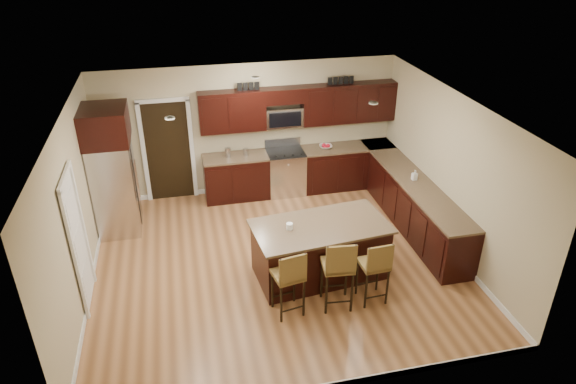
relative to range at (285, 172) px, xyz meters
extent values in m
plane|color=#9B673D|center=(-0.68, -2.45, -0.47)|extent=(6.00, 6.00, 0.00)
plane|color=silver|center=(-0.68, -2.45, 2.23)|extent=(6.00, 6.00, 0.00)
plane|color=tan|center=(-0.68, 0.30, 0.88)|extent=(6.00, 0.00, 6.00)
plane|color=tan|center=(-3.68, -2.45, 0.88)|extent=(0.00, 5.50, 5.50)
plane|color=tan|center=(2.32, -2.45, 0.88)|extent=(0.00, 5.50, 5.50)
cube|color=black|center=(-1.03, 0.00, -0.03)|extent=(1.30, 0.60, 0.88)
cube|color=black|center=(1.35, 0.00, -0.03)|extent=(1.94, 0.60, 0.88)
cube|color=black|center=(2.02, -1.98, -0.03)|extent=(0.60, 3.35, 0.88)
cube|color=brown|center=(-1.03, 0.00, 0.43)|extent=(1.30, 0.63, 0.04)
cube|color=brown|center=(1.35, 0.00, 0.43)|extent=(1.94, 0.63, 0.04)
cube|color=brown|center=(2.02, -1.98, 0.43)|extent=(0.63, 3.35, 0.04)
cube|color=black|center=(-1.03, 0.13, 1.35)|extent=(1.30, 0.33, 0.80)
cube|color=black|center=(1.35, 0.13, 1.35)|extent=(1.94, 0.33, 0.80)
cube|color=black|center=(0.00, 0.13, 1.60)|extent=(0.76, 0.33, 0.30)
cube|color=silver|center=(0.00, 0.00, -0.02)|extent=(0.76, 0.64, 0.90)
cube|color=black|center=(0.00, 0.00, 0.44)|extent=(0.76, 0.60, 0.03)
cube|color=black|center=(0.00, -0.30, -0.02)|extent=(0.65, 0.01, 0.45)
cube|color=silver|center=(0.00, 0.27, 0.55)|extent=(0.76, 0.05, 0.18)
cube|color=silver|center=(0.00, 0.15, 1.15)|extent=(0.76, 0.31, 0.40)
cube|color=black|center=(-2.33, 0.28, 0.56)|extent=(0.85, 0.03, 2.06)
cube|color=white|center=(-3.66, -2.75, 0.55)|extent=(0.03, 0.80, 2.04)
cube|color=black|center=(-0.08, -2.91, -0.03)|extent=(2.10, 1.21, 0.88)
cube|color=brown|center=(-0.08, -2.91, 0.43)|extent=(2.21, 1.32, 0.04)
cube|color=black|center=(-0.08, -2.91, -0.43)|extent=(2.01, 1.12, 0.09)
cube|color=brown|center=(-0.78, -3.69, 0.19)|extent=(0.47, 0.47, 0.06)
cube|color=brown|center=(-0.74, -3.87, 0.40)|extent=(0.41, 0.11, 0.44)
cylinder|color=black|center=(-0.95, -3.87, -0.16)|extent=(0.03, 0.03, 0.63)
cylinder|color=black|center=(-0.60, -3.87, -0.16)|extent=(0.03, 0.03, 0.63)
cylinder|color=black|center=(-0.95, -3.52, -0.16)|extent=(0.03, 0.03, 0.63)
cylinder|color=black|center=(-0.60, -3.52, -0.16)|extent=(0.03, 0.03, 0.63)
cube|color=brown|center=(-0.04, -3.69, 0.24)|extent=(0.48, 0.48, 0.06)
cube|color=brown|center=(-0.06, -3.89, 0.47)|extent=(0.44, 0.08, 0.47)
cylinder|color=black|center=(-0.23, -3.88, -0.13)|extent=(0.04, 0.04, 0.68)
cylinder|color=black|center=(0.15, -3.88, -0.13)|extent=(0.04, 0.04, 0.68)
cylinder|color=black|center=(-0.23, -3.50, -0.13)|extent=(0.04, 0.04, 0.68)
cylinder|color=black|center=(0.15, -3.50, -0.13)|extent=(0.04, 0.04, 0.68)
cube|color=brown|center=(0.52, -3.69, 0.17)|extent=(0.42, 0.42, 0.06)
cube|color=brown|center=(0.53, -3.87, 0.38)|extent=(0.40, 0.06, 0.43)
cylinder|color=black|center=(0.35, -3.86, -0.16)|extent=(0.03, 0.03, 0.62)
cylinder|color=black|center=(0.69, -3.86, -0.16)|extent=(0.03, 0.03, 0.62)
cylinder|color=black|center=(0.35, -3.52, -0.16)|extent=(0.03, 0.03, 0.62)
cylinder|color=black|center=(0.69, -3.52, -0.16)|extent=(0.03, 0.03, 0.62)
cube|color=silver|center=(-3.30, -0.76, 0.40)|extent=(0.72, 0.87, 1.74)
cube|color=black|center=(-2.94, -0.76, 0.40)|extent=(0.01, 0.02, 1.65)
cylinder|color=silver|center=(-2.91, -0.84, 0.48)|extent=(0.02, 0.02, 0.77)
cylinder|color=silver|center=(-2.91, -0.68, 0.48)|extent=(0.02, 0.02, 0.77)
cube|color=black|center=(-3.30, -0.76, 1.57)|extent=(0.78, 0.93, 0.61)
cube|color=brown|center=(-0.33, -1.27, -0.47)|extent=(0.92, 0.72, 0.01)
imported|color=silver|center=(0.86, 0.00, 0.48)|extent=(0.30, 0.30, 0.07)
imported|color=#B2B2B2|center=(2.02, -1.76, 0.54)|extent=(0.09, 0.10, 0.19)
cylinder|color=silver|center=(-1.17, 0.00, 0.54)|extent=(0.12, 0.12, 0.19)
cylinder|color=silver|center=(-0.81, 0.00, 0.52)|extent=(0.11, 0.11, 0.15)
cylinder|color=white|center=(-0.58, -2.91, 0.50)|extent=(0.10, 0.10, 0.10)
camera|label=1|loc=(-2.06, -9.42, 4.64)|focal=32.00mm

